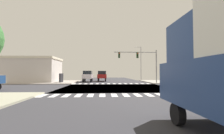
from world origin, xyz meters
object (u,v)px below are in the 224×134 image
at_px(street_lamp, 140,60).
at_px(pickup_nearside_1, 102,76).
at_px(traffic_signal_mast, 139,58).
at_px(pickup_crossing_2, 206,82).
at_px(bank_building, 26,70).
at_px(suv_leading_2, 88,75).

distance_m(street_lamp, pickup_nearside_1, 11.98).
xyz_separation_m(traffic_signal_mast, pickup_crossing_2, (0.25, -18.24, -3.20)).
distance_m(street_lamp, bank_building, 26.92).
bearing_deg(suv_leading_2, pickup_nearside_1, -142.93).
height_order(pickup_crossing_2, suv_leading_2, pickup_crossing_2).
relative_size(street_lamp, bank_building, 0.62).
height_order(bank_building, suv_leading_2, bank_building).
xyz_separation_m(traffic_signal_mast, suv_leading_2, (-9.75, 5.99, -3.09)).
bearing_deg(pickup_nearside_1, suv_leading_2, 37.07).
bearing_deg(pickup_crossing_2, pickup_nearside_1, 104.80).
bearing_deg(suv_leading_2, street_lamp, -149.92).
height_order(street_lamp, pickup_crossing_2, street_lamp).
distance_m(traffic_signal_mast, pickup_nearside_1, 11.13).
xyz_separation_m(bank_building, pickup_nearside_1, (15.45, 3.03, -1.22)).
xyz_separation_m(traffic_signal_mast, bank_building, (-22.20, 5.23, -1.97)).
bearing_deg(suv_leading_2, bank_building, 3.51).
distance_m(bank_building, pickup_nearside_1, 15.79).
distance_m(traffic_signal_mast, street_lamp, 13.93).
height_order(street_lamp, pickup_nearside_1, street_lamp).
distance_m(pickup_nearside_1, pickup_crossing_2, 27.40).
bearing_deg(street_lamp, pickup_nearside_1, -152.24).
height_order(bank_building, pickup_nearside_1, bank_building).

